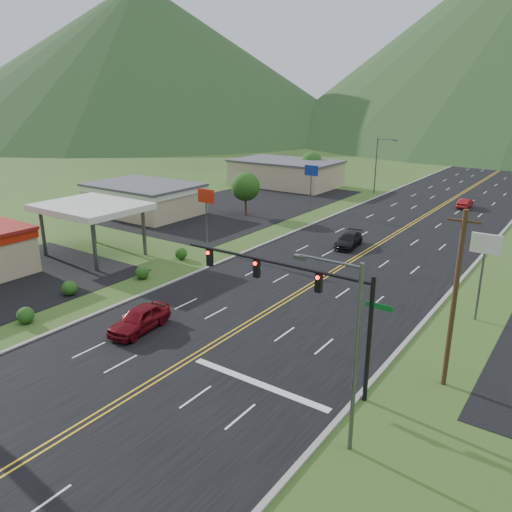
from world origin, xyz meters
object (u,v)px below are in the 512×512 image
Objects in this scene: car_red_far at (465,203)px; car_red_near at (139,319)px; traffic_signal at (302,291)px; car_dark_mid at (349,241)px; gas_canopy at (91,208)px; streetlight_west at (378,162)px; streetlight_east at (350,346)px.

car_red_near is at bearing 81.21° from car_red_far.
traffic_signal is 12.82m from car_red_near.
gas_canopy is at bearing -146.17° from car_dark_mid.
car_dark_mid is (9.42, -30.69, -4.47)m from streetlight_west.
gas_canopy is 2.03× the size of car_red_near.
car_red_far is (8.57, 53.89, -0.17)m from car_red_near.
streetlight_west is 49.10m from gas_canopy.
car_red_near is 1.00× the size of car_dark_mid.
traffic_signal is 2.66× the size of car_dark_mid.
car_red_far is (25.10, 44.71, -4.20)m from gas_canopy.
streetlight_east and streetlight_west have the same top height.
car_red_far is (5.36, 27.40, -0.05)m from car_dark_mid.
streetlight_east is 64.21m from streetlight_west.
streetlight_east is 1.83× the size of car_red_near.
car_red_near is at bearing -29.04° from gas_canopy.
traffic_signal is at bearing -15.70° from gas_canopy.
car_red_near is 54.57m from car_red_far.
streetlight_west is 1.83× the size of car_dark_mid.
car_dark_mid is at bearing 41.24° from gas_canopy.
gas_canopy is at bearing -102.13° from streetlight_west.
traffic_signal reaches higher than car_red_near.
car_red_near is 26.68m from car_dark_mid.
car_red_near is (-11.95, -1.17, -4.49)m from traffic_signal.
streetlight_east is 2.22× the size of car_red_far.
gas_canopy reaches higher than car_red_far.
car_red_near reaches higher than car_red_far.
streetlight_east is 1.83× the size of car_dark_mid.
traffic_signal is 1.46× the size of streetlight_east.
car_red_near is at bearing -104.33° from car_dark_mid.
streetlight_east reaches higher than car_red_near.
car_dark_mid is at bearing 79.18° from car_red_far.
streetlight_east is 0.90× the size of gas_canopy.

